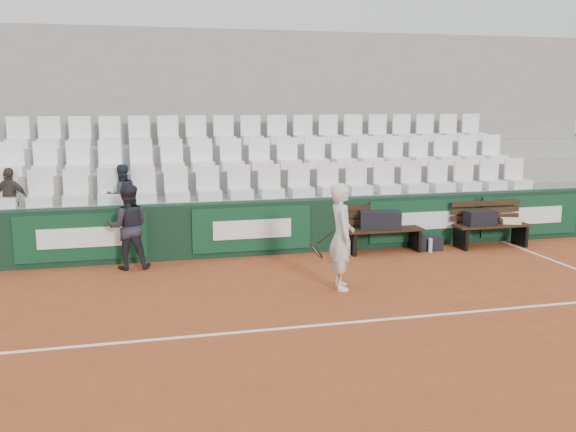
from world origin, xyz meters
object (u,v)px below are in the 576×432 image
object	(u,v)px
bench_left	(383,240)
sports_bag_ground	(430,243)
sports_bag_right	(480,218)
water_bottle_far	(430,245)
bench_right	(491,236)
sports_bag_left	(380,220)
ball_kid	(128,227)
water_bottle_near	(349,248)
spectator_c	(121,171)
spectator_b	(9,174)
tennis_player	(341,236)

from	to	relation	value
bench_left	sports_bag_ground	bearing A→B (deg)	-5.55
sports_bag_right	sports_bag_ground	xyz separation A→B (m)	(-1.03, 0.03, -0.46)
water_bottle_far	bench_right	bearing A→B (deg)	6.37
sports_bag_left	ball_kid	distance (m)	4.65
sports_bag_ground	water_bottle_near	distance (m)	1.66
sports_bag_left	spectator_c	world-z (taller)	spectator_c
sports_bag_left	water_bottle_near	xyz separation A→B (m)	(-0.68, -0.14, -0.48)
bench_left	sports_bag_right	bearing A→B (deg)	-3.63
water_bottle_near	spectator_c	xyz separation A→B (m)	(-4.05, 1.01, 1.44)
bench_left	spectator_b	xyz separation A→B (m)	(-6.69, 0.90, 1.35)
bench_left	sports_bag_right	distance (m)	2.00
water_bottle_far	spectator_b	size ratio (longest dim) A/B	0.24
bench_left	sports_bag_ground	xyz separation A→B (m)	(0.93, -0.09, -0.09)
bench_left	water_bottle_near	distance (m)	0.74
bench_left	water_bottle_far	world-z (taller)	bench_left
sports_bag_right	water_bottle_near	size ratio (longest dim) A/B	2.23
spectator_c	bench_right	bearing A→B (deg)	155.27
tennis_player	spectator_c	size ratio (longest dim) A/B	1.42
sports_bag_left	ball_kid	world-z (taller)	ball_kid
sports_bag_ground	spectator_b	xyz separation A→B (m)	(-7.62, 0.99, 1.44)
ball_kid	spectator_b	xyz separation A→B (m)	(-1.99, 0.99, 0.84)
water_bottle_near	water_bottle_far	bearing A→B (deg)	-6.32
water_bottle_near	ball_kid	distance (m)	4.01
water_bottle_near	sports_bag_left	bearing A→B (deg)	12.00
sports_bag_ground	water_bottle_far	size ratio (longest dim) A/B	1.64
sports_bag_left	tennis_player	distance (m)	2.62
bench_right	tennis_player	xyz separation A→B (m)	(-3.77, -1.96, 0.59)
bench_right	spectator_c	world-z (taller)	spectator_c
bench_right	tennis_player	bearing A→B (deg)	-152.51
bench_right	sports_bag_right	world-z (taller)	sports_bag_right
sports_bag_left	water_bottle_near	size ratio (longest dim) A/B	2.83
water_bottle_far	tennis_player	xyz separation A→B (m)	(-2.41, -1.81, 0.68)
water_bottle_far	spectator_c	size ratio (longest dim) A/B	0.23
tennis_player	spectator_b	bearing A→B (deg)	149.76
tennis_player	ball_kid	bearing A→B (deg)	147.54
sports_bag_right	water_bottle_near	xyz separation A→B (m)	(-2.69, 0.02, -0.45)
bench_right	sports_bag_right	size ratio (longest dim) A/B	2.48
water_bottle_far	ball_kid	distance (m)	5.58
sports_bag_ground	tennis_player	size ratio (longest dim) A/B	0.27
sports_bag_right	water_bottle_near	world-z (taller)	sports_bag_right
bench_right	sports_bag_left	xyz separation A→B (m)	(-2.27, 0.17, 0.39)
sports_bag_right	ball_kid	distance (m)	6.66
sports_bag_left	sports_bag_ground	world-z (taller)	sports_bag_left
ball_kid	spectator_b	size ratio (longest dim) A/B	1.28
bench_left	bench_right	size ratio (longest dim) A/B	1.00
water_bottle_near	sports_bag_right	bearing A→B (deg)	-0.51
bench_right	water_bottle_near	world-z (taller)	bench_right
spectator_c	tennis_player	bearing A→B (deg)	120.78
sports_bag_ground	water_bottle_far	distance (m)	0.20
bench_right	spectator_c	size ratio (longest dim) A/B	1.30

